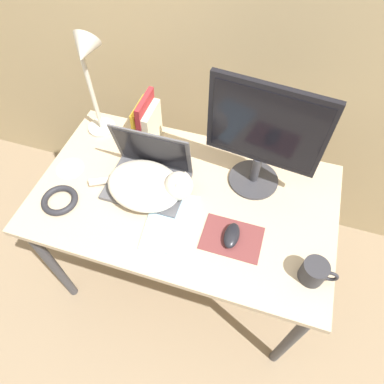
{
  "coord_description": "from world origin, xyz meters",
  "views": [
    {
      "loc": [
        0.28,
        -0.41,
        1.93
      ],
      "look_at": [
        0.05,
        0.33,
        0.86
      ],
      "focal_mm": 32.0,
      "sensor_mm": 36.0,
      "label": 1
    }
  ],
  "objects": [
    {
      "name": "mousepad",
      "position": [
        0.24,
        0.24,
        0.76
      ],
      "size": [
        0.23,
        0.16,
        0.0
      ],
      "color": "brown",
      "rests_on": "desk"
    },
    {
      "name": "desk_lamp",
      "position": [
        -0.47,
        0.61,
        1.11
      ],
      "size": [
        0.17,
        0.17,
        0.52
      ],
      "color": "beige",
      "rests_on": "desk"
    },
    {
      "name": "computer_mouse",
      "position": [
        0.23,
        0.24,
        0.78
      ],
      "size": [
        0.06,
        0.11,
        0.04
      ],
      "color": "black",
      "rests_on": "mousepad"
    },
    {
      "name": "notepad",
      "position": [
        -0.01,
        0.24,
        0.76
      ],
      "size": [
        0.22,
        0.3,
        0.01
      ],
      "color": "#99C6E0",
      "rests_on": "desk"
    },
    {
      "name": "cable_coil",
      "position": [
        -0.48,
        0.19,
        0.77
      ],
      "size": [
        0.15,
        0.15,
        0.03
      ],
      "color": "#232328",
      "rests_on": "desk"
    },
    {
      "name": "cd_disc",
      "position": [
        -0.53,
        0.36,
        0.76
      ],
      "size": [
        0.12,
        0.12,
        0.0
      ],
      "color": "silver",
      "rests_on": "desk"
    },
    {
      "name": "ground_plane",
      "position": [
        0.0,
        0.0,
        0.0
      ],
      "size": [
        12.0,
        12.0,
        0.0
      ],
      "primitive_type": "plane",
      "color": "#847056"
    },
    {
      "name": "mug",
      "position": [
        0.54,
        0.17,
        0.8
      ],
      "size": [
        0.13,
        0.09,
        0.09
      ],
      "color": "#28282D",
      "rests_on": "desk"
    },
    {
      "name": "desk",
      "position": [
        0.0,
        0.37,
        0.68
      ],
      "size": [
        1.25,
        0.74,
        0.76
      ],
      "color": "tan",
      "rests_on": "ground_plane"
    },
    {
      "name": "external_monitor",
      "position": [
        0.26,
        0.54,
        1.03
      ],
      "size": [
        0.44,
        0.21,
        0.49
      ],
      "color": "#333338",
      "rests_on": "desk"
    },
    {
      "name": "book_row",
      "position": [
        -0.26,
        0.63,
        0.86
      ],
      "size": [
        0.08,
        0.17,
        0.24
      ],
      "color": "gold",
      "rests_on": "desk"
    },
    {
      "name": "laptop",
      "position": [
        -0.17,
        0.4,
        0.81
      ],
      "size": [
        0.33,
        0.24,
        0.25
      ],
      "color": "#4C4C51",
      "rests_on": "desk"
    },
    {
      "name": "cat",
      "position": [
        -0.14,
        0.34,
        0.82
      ],
      "size": [
        0.45,
        0.29,
        0.14
      ],
      "color": "beige",
      "rests_on": "desk"
    }
  ]
}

